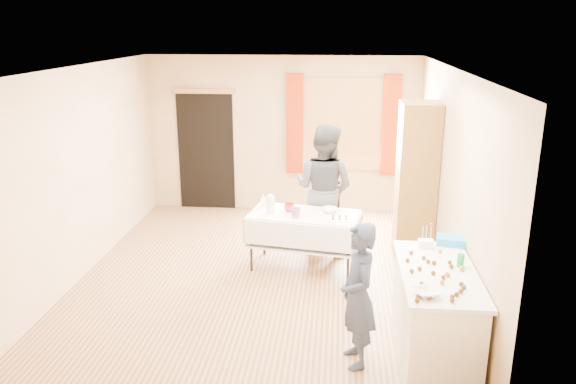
# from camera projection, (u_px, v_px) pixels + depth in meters

# --- Properties ---
(floor) EXTENTS (4.50, 5.50, 0.02)m
(floor) POSITION_uv_depth(u_px,v_px,m) (260.00, 278.00, 7.12)
(floor) COLOR #9E7047
(floor) RESTS_ON ground
(ceiling) EXTENTS (4.50, 5.50, 0.02)m
(ceiling) POSITION_uv_depth(u_px,v_px,m) (257.00, 67.00, 6.36)
(ceiling) COLOR white
(ceiling) RESTS_ON floor
(wall_back) EXTENTS (4.50, 0.02, 2.60)m
(wall_back) POSITION_uv_depth(u_px,v_px,m) (282.00, 135.00, 9.37)
(wall_back) COLOR tan
(wall_back) RESTS_ON floor
(wall_front) EXTENTS (4.50, 0.02, 2.60)m
(wall_front) POSITION_uv_depth(u_px,v_px,m) (206.00, 278.00, 4.11)
(wall_front) COLOR tan
(wall_front) RESTS_ON floor
(wall_left) EXTENTS (0.02, 5.50, 2.60)m
(wall_left) POSITION_uv_depth(u_px,v_px,m) (78.00, 174.00, 6.94)
(wall_left) COLOR tan
(wall_left) RESTS_ON floor
(wall_right) EXTENTS (0.02, 5.50, 2.60)m
(wall_right) POSITION_uv_depth(u_px,v_px,m) (451.00, 183.00, 6.54)
(wall_right) COLOR tan
(wall_right) RESTS_ON floor
(window_frame) EXTENTS (1.32, 0.06, 1.52)m
(window_frame) POSITION_uv_depth(u_px,v_px,m) (342.00, 124.00, 9.19)
(window_frame) COLOR olive
(window_frame) RESTS_ON wall_back
(window_pane) EXTENTS (1.20, 0.02, 1.40)m
(window_pane) POSITION_uv_depth(u_px,v_px,m) (342.00, 125.00, 9.18)
(window_pane) COLOR white
(window_pane) RESTS_ON wall_back
(curtain_left) EXTENTS (0.28, 0.06, 1.65)m
(curtain_left) POSITION_uv_depth(u_px,v_px,m) (295.00, 124.00, 9.21)
(curtain_left) COLOR maroon
(curtain_left) RESTS_ON wall_back
(curtain_right) EXTENTS (0.28, 0.06, 1.65)m
(curtain_right) POSITION_uv_depth(u_px,v_px,m) (391.00, 126.00, 9.07)
(curtain_right) COLOR maroon
(curtain_right) RESTS_ON wall_back
(doorway) EXTENTS (0.95, 0.04, 2.00)m
(doorway) POSITION_uv_depth(u_px,v_px,m) (206.00, 151.00, 9.55)
(doorway) COLOR black
(doorway) RESTS_ON floor
(door_lintel) EXTENTS (1.05, 0.06, 0.08)m
(door_lintel) POSITION_uv_depth(u_px,v_px,m) (203.00, 91.00, 9.22)
(door_lintel) COLOR olive
(door_lintel) RESTS_ON wall_back
(cabinet) EXTENTS (0.50, 0.60, 2.12)m
(cabinet) POSITION_uv_depth(u_px,v_px,m) (416.00, 182.00, 7.49)
(cabinet) COLOR brown
(cabinet) RESTS_ON floor
(counter) EXTENTS (0.69, 1.46, 0.91)m
(counter) POSITION_uv_depth(u_px,v_px,m) (435.00, 315.00, 5.28)
(counter) COLOR #F5E9CE
(counter) RESTS_ON floor
(party_table) EXTENTS (1.52, 0.95, 0.75)m
(party_table) POSITION_uv_depth(u_px,v_px,m) (304.00, 236.00, 7.28)
(party_table) COLOR black
(party_table) RESTS_ON floor
(chair) EXTENTS (0.45, 0.45, 0.93)m
(chair) POSITION_uv_depth(u_px,v_px,m) (324.00, 225.00, 8.15)
(chair) COLOR black
(chair) RESTS_ON floor
(girl) EXTENTS (0.66, 0.57, 1.40)m
(girl) POSITION_uv_depth(u_px,v_px,m) (358.00, 296.00, 5.14)
(girl) COLOR #202A43
(girl) RESTS_ON floor
(woman) EXTENTS (1.40, 1.35, 1.80)m
(woman) POSITION_uv_depth(u_px,v_px,m) (324.00, 189.00, 7.74)
(woman) COLOR black
(woman) RESTS_ON floor
(soda_can) EXTENTS (0.09, 0.09, 0.12)m
(soda_can) POSITION_uv_depth(u_px,v_px,m) (461.00, 260.00, 5.23)
(soda_can) COLOR #16863C
(soda_can) RESTS_ON counter
(mixing_bowl) EXTENTS (0.36, 0.36, 0.05)m
(mixing_bowl) POSITION_uv_depth(u_px,v_px,m) (426.00, 292.00, 4.68)
(mixing_bowl) COLOR white
(mixing_bowl) RESTS_ON counter
(foam_block) EXTENTS (0.15, 0.11, 0.08)m
(foam_block) POSITION_uv_depth(u_px,v_px,m) (426.00, 244.00, 5.68)
(foam_block) COLOR white
(foam_block) RESTS_ON counter
(blue_basket) EXTENTS (0.33, 0.25, 0.08)m
(blue_basket) POSITION_uv_depth(u_px,v_px,m) (452.00, 241.00, 5.76)
(blue_basket) COLOR #1886CA
(blue_basket) RESTS_ON counter
(pitcher) EXTENTS (0.12, 0.12, 0.22)m
(pitcher) POSITION_uv_depth(u_px,v_px,m) (270.00, 205.00, 7.18)
(pitcher) COLOR silver
(pitcher) RESTS_ON party_table
(cup_red) EXTENTS (0.14, 0.14, 0.11)m
(cup_red) POSITION_uv_depth(u_px,v_px,m) (289.00, 207.00, 7.26)
(cup_red) COLOR red
(cup_red) RESTS_ON party_table
(cup_rainbow) EXTENTS (0.18, 0.18, 0.12)m
(cup_rainbow) POSITION_uv_depth(u_px,v_px,m) (295.00, 213.00, 7.03)
(cup_rainbow) COLOR red
(cup_rainbow) RESTS_ON party_table
(small_bowl) EXTENTS (0.26, 0.26, 0.06)m
(small_bowl) POSITION_uv_depth(u_px,v_px,m) (330.00, 210.00, 7.23)
(small_bowl) COLOR white
(small_bowl) RESTS_ON party_table
(pastry_tray) EXTENTS (0.31, 0.24, 0.02)m
(pastry_tray) POSITION_uv_depth(u_px,v_px,m) (340.00, 219.00, 6.95)
(pastry_tray) COLOR white
(pastry_tray) RESTS_ON party_table
(bottle) EXTENTS (0.10, 0.10, 0.16)m
(bottle) POSITION_uv_depth(u_px,v_px,m) (263.00, 200.00, 7.45)
(bottle) COLOR white
(bottle) RESTS_ON party_table
(cake_balls) EXTENTS (0.53, 1.11, 0.04)m
(cake_balls) POSITION_uv_depth(u_px,v_px,m) (437.00, 275.00, 5.02)
(cake_balls) COLOR #3F2314
(cake_balls) RESTS_ON counter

